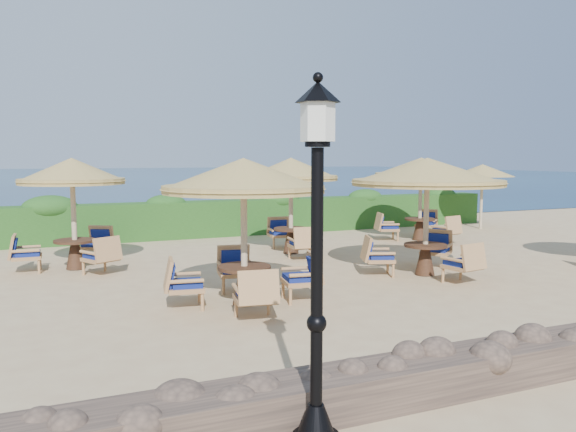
{
  "coord_description": "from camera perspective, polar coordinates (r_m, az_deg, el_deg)",
  "views": [
    {
      "loc": [
        -6.92,
        -11.17,
        2.67
      ],
      "look_at": [
        -1.86,
        0.82,
        1.3
      ],
      "focal_mm": 35.0,
      "sensor_mm": 36.0,
      "label": 1
    }
  ],
  "objects": [
    {
      "name": "ground",
      "position": [
        13.41,
        8.77,
        -5.55
      ],
      "size": [
        120.0,
        120.0,
        0.0
      ],
      "primitive_type": "plane",
      "color": "tan",
      "rests_on": "ground"
    },
    {
      "name": "sea",
      "position": [
        81.51,
        -18.02,
        3.83
      ],
      "size": [
        160.0,
        160.0,
        0.0
      ],
      "primitive_type": "plane",
      "color": "#0B2648",
      "rests_on": "ground"
    },
    {
      "name": "hedge",
      "position": [
        19.74,
        -2.21,
        -0.02
      ],
      "size": [
        18.0,
        0.9,
        1.2
      ],
      "primitive_type": "cube",
      "color": "#1C4717",
      "rests_on": "ground"
    },
    {
      "name": "lamp_post",
      "position": [
        4.98,
        2.94,
        -6.94
      ],
      "size": [
        0.44,
        0.44,
        3.31
      ],
      "color": "black",
      "rests_on": "ground"
    },
    {
      "name": "extra_parasol",
      "position": [
        22.02,
        19.15,
        4.38
      ],
      "size": [
        2.3,
        2.3,
        2.41
      ],
      "color": "#CCB48F",
      "rests_on": "ground"
    },
    {
      "name": "cafe_set_0",
      "position": [
        10.06,
        -4.52,
        1.38
      ],
      "size": [
        2.95,
        2.95,
        2.65
      ],
      "color": "#CCB48F",
      "rests_on": "ground"
    },
    {
      "name": "cafe_set_1",
      "position": [
        12.95,
        13.93,
        2.98
      ],
      "size": [
        3.41,
        3.41,
        2.65
      ],
      "color": "#CCB48F",
      "rests_on": "ground"
    },
    {
      "name": "cafe_set_3",
      "position": [
        14.2,
        -21.02,
        2.18
      ],
      "size": [
        2.64,
        2.77,
        2.65
      ],
      "color": "#CCB48F",
      "rests_on": "ground"
    },
    {
      "name": "cafe_set_4",
      "position": [
        15.46,
        0.3,
        3.43
      ],
      "size": [
        2.61,
        2.86,
        2.65
      ],
      "color": "#CCB48F",
      "rests_on": "ground"
    },
    {
      "name": "cafe_set_5",
      "position": [
        18.48,
        13.33,
        3.6
      ],
      "size": [
        2.95,
        2.95,
        2.65
      ],
      "color": "#CCB48F",
      "rests_on": "ground"
    }
  ]
}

